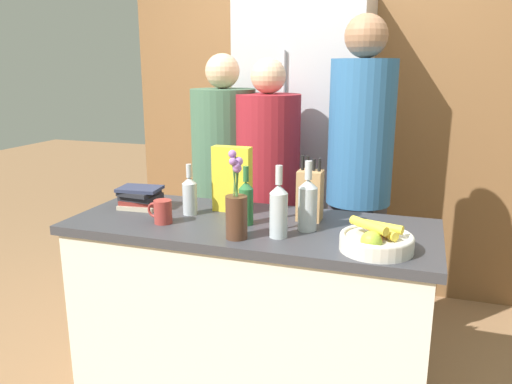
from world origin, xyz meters
TOP-DOWN VIEW (x-y plane):
  - kitchen_island at (0.00, 0.00)m, footprint 1.61×0.64m
  - back_wall_wood at (0.00, 1.55)m, footprint 2.81×0.12m
  - refrigerator at (-0.04, 1.19)m, footprint 0.78×0.63m
  - fruit_bowl at (0.56, -0.18)m, footprint 0.27×0.27m
  - knife_block at (0.24, 0.13)m, footprint 0.11×0.09m
  - flower_vase at (0.02, -0.21)m, footprint 0.09×0.09m
  - cereal_box at (-0.14, 0.14)m, footprint 0.18×0.06m
  - coffee_mug at (-0.36, -0.13)m, footprint 0.12×0.08m
  - book_stack at (-0.58, 0.06)m, footprint 0.21×0.17m
  - bottle_oil at (-0.01, -0.03)m, footprint 0.06×0.06m
  - bottle_vinegar at (-0.31, 0.03)m, footprint 0.07×0.07m
  - bottle_wine at (0.26, -0.02)m, footprint 0.08×0.08m
  - bottle_water at (0.17, -0.14)m, footprint 0.07×0.07m
  - person_at_sink at (-0.38, 0.64)m, footprint 0.37×0.37m
  - person_in_blue at (-0.11, 0.61)m, footprint 0.35×0.35m
  - person_in_red_tee at (0.39, 0.59)m, footprint 0.33×0.33m

SIDE VIEW (x-z plane):
  - kitchen_island at x=0.00m, z-range 0.00..0.91m
  - person_in_blue at x=-0.11m, z-range 0.10..1.71m
  - person_at_sink at x=-0.38m, z-range 0.10..1.74m
  - fruit_bowl at x=0.56m, z-range 0.89..1.01m
  - book_stack at x=-0.58m, z-range 0.91..1.01m
  - coffee_mug at x=-0.36m, z-range 0.91..1.01m
  - bottle_vinegar at x=-0.31m, z-range 0.88..1.12m
  - bottle_oil at x=-0.01m, z-range 0.88..1.14m
  - refrigerator at x=-0.04m, z-range 0.00..2.02m
  - knife_block at x=0.24m, z-range 0.88..1.17m
  - bottle_water at x=0.17m, z-range 0.87..1.17m
  - bottle_wine at x=0.26m, z-range 0.87..1.17m
  - flower_vase at x=0.02m, z-range 0.84..1.20m
  - person_in_red_tee at x=0.39m, z-range 0.12..1.95m
  - cereal_box at x=-0.14m, z-range 0.91..1.21m
  - back_wall_wood at x=0.00m, z-range 0.00..2.60m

